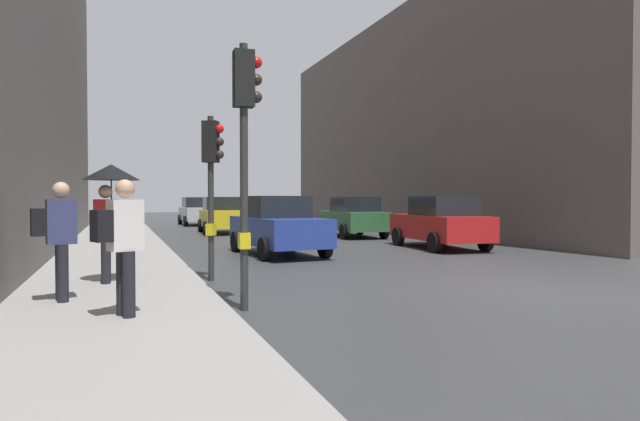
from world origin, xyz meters
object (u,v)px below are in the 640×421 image
pedestrian_with_black_backpack (122,239)px  pedestrian_with_grey_backpack (58,234)px  car_red_sedan (440,222)px  car_blue_van (278,225)px  pedestrian_with_umbrella (110,190)px  car_yellow_taxi (222,215)px  traffic_light_near_left (245,127)px  car_green_estate (353,217)px  traffic_light_near_right (212,167)px  car_silver_hatchback (197,211)px

pedestrian_with_black_backpack → pedestrian_with_grey_backpack: 1.68m
car_red_sedan → car_blue_van: (-5.68, 0.01, 0.00)m
pedestrian_with_umbrella → car_yellow_taxi: bearing=72.8°
traffic_light_near_left → car_blue_van: size_ratio=0.92×
traffic_light_near_left → pedestrian_with_black_backpack: bearing=-161.5°
car_red_sedan → pedestrian_with_black_backpack: bearing=-141.3°
traffic_light_near_left → pedestrian_with_umbrella: 3.26m
car_red_sedan → car_blue_van: 5.68m
traffic_light_near_left → car_green_estate: 15.76m
traffic_light_near_right → pedestrian_with_grey_backpack: traffic_light_near_right is taller
car_green_estate → pedestrian_with_umbrella: size_ratio=2.00×
car_green_estate → car_yellow_taxi: bearing=137.3°
car_silver_hatchback → car_red_sedan: 19.76m
pedestrian_with_black_backpack → car_red_sedan: bearing=38.7°
traffic_light_near_left → car_red_sedan: traffic_light_near_left is taller
pedestrian_with_grey_backpack → car_blue_van: bearing=51.6°
car_green_estate → traffic_light_near_right: bearing=-126.8°
traffic_light_near_left → car_yellow_taxi: bearing=80.9°
pedestrian_with_umbrella → pedestrian_with_grey_backpack: (-0.69, -1.61, -0.68)m
car_silver_hatchback → pedestrian_with_umbrella: pedestrian_with_umbrella is taller
traffic_light_near_left → pedestrian_with_umbrella: size_ratio=1.86×
car_blue_van → car_green_estate: 7.95m
car_red_sedan → traffic_light_near_left: bearing=-138.0°
traffic_light_near_left → car_red_sedan: bearing=42.0°
car_red_sedan → pedestrian_with_umbrella: size_ratio=2.02×
car_yellow_taxi → car_green_estate: size_ratio=1.00×
pedestrian_with_black_backpack → pedestrian_with_grey_backpack: (-0.88, 1.43, 0.00)m
car_green_estate → pedestrian_with_black_backpack: 17.08m
car_green_estate → pedestrian_with_black_backpack: bearing=-124.2°
traffic_light_near_right → car_blue_van: 5.37m
traffic_light_near_left → car_green_estate: bearing=59.9°
car_green_estate → traffic_light_near_left: bearing=-120.1°
car_silver_hatchback → car_blue_van: 18.97m
car_green_estate → car_blue_van: bearing=-130.6°
car_blue_van → pedestrian_with_grey_backpack: pedestrian_with_grey_backpack is taller
traffic_light_near_left → car_red_sedan: 11.37m
car_green_estate → car_silver_hatchback: bearing=111.1°
car_blue_van → car_yellow_taxi: bearing=88.7°
car_yellow_taxi → pedestrian_with_black_backpack: pedestrian_with_black_backpack is taller
car_blue_van → car_red_sedan: bearing=-0.1°
car_blue_van → pedestrian_with_umbrella: size_ratio=2.02×
traffic_light_near_right → car_green_estate: traffic_light_near_right is taller
traffic_light_near_left → pedestrian_with_grey_backpack: size_ratio=2.25×
car_yellow_taxi → pedestrian_with_black_backpack: size_ratio=2.42×
car_silver_hatchback → pedestrian_with_umbrella: bearing=-101.3°
traffic_light_near_left → pedestrian_with_umbrella: (-1.94, 2.46, -0.91)m
traffic_light_near_right → car_yellow_taxi: size_ratio=0.78×
traffic_light_near_left → pedestrian_with_black_backpack: (-1.75, -0.58, -1.59)m
traffic_light_near_right → car_green_estate: bearing=53.2°
pedestrian_with_umbrella → car_red_sedan: bearing=26.1°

